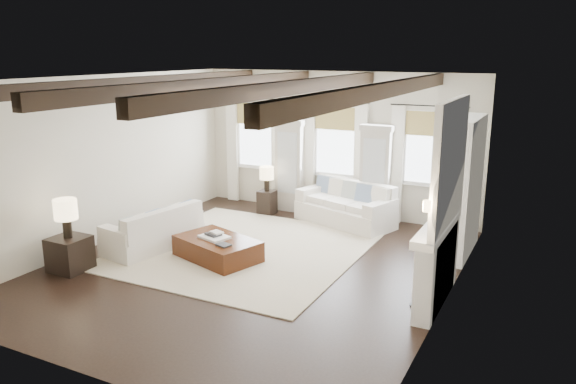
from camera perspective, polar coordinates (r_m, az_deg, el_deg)
The scene contains 16 objects.
ground at distance 9.80m, azimuth -3.58°, elevation -7.59°, with size 7.50×7.50×0.00m, color black.
room_shell at distance 9.71m, azimuth 2.75°, elevation 3.84°, with size 6.54×7.54×3.22m.
area_rug at distance 10.59m, azimuth -4.52°, elevation -5.85°, with size 4.17×4.31×0.02m, color #C3B59A.
sofa_back at distance 12.14m, azimuth 6.01°, elevation -1.50°, with size 2.31×1.57×0.91m.
sofa_left at distance 10.83m, azimuth -13.33°, elevation -3.96°, with size 1.16×1.99×0.80m.
ottoman at distance 10.13m, azimuth -7.17°, elevation -5.76°, with size 1.48×0.93×0.39m, color black.
tray at distance 10.10m, azimuth -7.49°, elevation -4.55°, with size 0.50×0.38×0.04m, color white.
book_lower at distance 10.12m, azimuth -7.60°, elevation -4.26°, with size 0.26×0.20×0.04m, color #262628.
book_upper at distance 10.11m, azimuth -7.28°, elevation -4.08°, with size 0.22×0.17×0.03m, color beige.
book_loose at distance 9.69m, azimuth -6.57°, elevation -5.37°, with size 0.24×0.18×0.03m, color #262628.
side_table_front at distance 10.23m, azimuth -21.28°, elevation -5.87°, with size 0.59×0.59×0.59m, color black.
lamp_front at distance 10.01m, azimuth -21.66°, elevation -1.87°, with size 0.38×0.38×0.66m.
side_table_back at distance 12.82m, azimuth -2.15°, elevation -1.03°, with size 0.36×0.36×0.54m, color black.
lamp_back at distance 12.67m, azimuth -2.18°, elevation 1.79°, with size 0.32×0.32×0.56m.
candlestick_near at distance 8.44m, azimuth 12.96°, elevation -9.01°, with size 0.18×0.18×0.87m.
candlestick_far at distance 8.94m, azimuth 13.79°, elevation -8.04°, with size 0.15×0.15×0.76m.
Camera 1 is at (4.63, -7.84, 3.63)m, focal length 35.00 mm.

